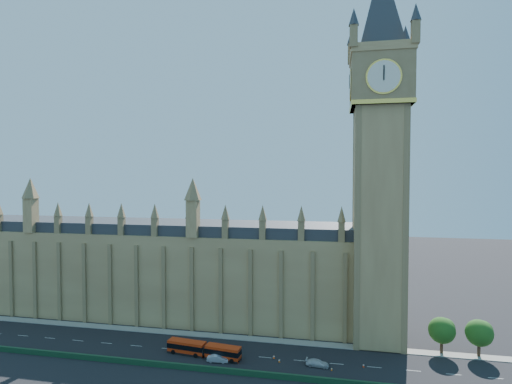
% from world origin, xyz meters
% --- Properties ---
extents(ground, '(400.00, 400.00, 0.00)m').
position_xyz_m(ground, '(0.00, 0.00, 0.00)').
color(ground, black).
rests_on(ground, ground).
extents(palace_westminster, '(120.00, 20.00, 28.00)m').
position_xyz_m(palace_westminster, '(-25.00, 22.00, 13.86)').
color(palace_westminster, '#99754A').
rests_on(palace_westminster, ground).
extents(elizabeth_tower, '(20.59, 20.59, 105.00)m').
position_xyz_m(elizabeth_tower, '(38.00, 13.99, 54.56)').
color(elizabeth_tower, '#99754A').
rests_on(elizabeth_tower, ground).
extents(bridge_parapet, '(160.00, 0.60, 1.20)m').
position_xyz_m(bridge_parapet, '(0.00, -9.00, 0.60)').
color(bridge_parapet, '#1E4C2D').
rests_on(bridge_parapet, ground).
extents(kerb_north, '(160.00, 3.00, 0.16)m').
position_xyz_m(kerb_north, '(0.00, 9.50, 0.08)').
color(kerb_north, gray).
rests_on(kerb_north, ground).
extents(tree_east_near, '(6.00, 6.00, 8.50)m').
position_xyz_m(tree_east_near, '(52.22, 10.08, 5.64)').
color(tree_east_near, '#382619').
rests_on(tree_east_near, ground).
extents(tree_east_far, '(6.00, 6.00, 8.50)m').
position_xyz_m(tree_east_far, '(60.22, 10.08, 5.64)').
color(tree_east_far, '#382619').
rests_on(tree_east_far, ground).
extents(red_bus, '(17.92, 4.72, 3.01)m').
position_xyz_m(red_bus, '(-2.01, -2.18, 1.59)').
color(red_bus, red).
rests_on(red_bus, ground).
extents(car_grey, '(4.08, 2.05, 1.33)m').
position_xyz_m(car_grey, '(-2.00, -2.00, 0.67)').
color(car_grey, '#383A3F').
rests_on(car_grey, ground).
extents(car_silver, '(4.88, 2.02, 1.57)m').
position_xyz_m(car_silver, '(2.00, -4.24, 0.78)').
color(car_silver, '#AEAFB6').
rests_on(car_silver, ground).
extents(car_white, '(5.20, 2.49, 1.46)m').
position_xyz_m(car_white, '(23.85, -2.01, 0.73)').
color(car_white, silver).
rests_on(car_white, ground).
extents(cone_a, '(0.63, 0.63, 0.76)m').
position_xyz_m(cone_a, '(14.00, -0.13, 0.38)').
color(cone_a, black).
rests_on(cone_a, ground).
extents(cone_b, '(0.49, 0.49, 0.72)m').
position_xyz_m(cone_b, '(15.46, -1.71, 0.36)').
color(cone_b, black).
rests_on(cone_b, ground).
extents(cone_c, '(0.45, 0.45, 0.63)m').
position_xyz_m(cone_c, '(26.94, -3.35, 0.31)').
color(cone_c, black).
rests_on(cone_c, ground).
extents(cone_d, '(0.55, 0.55, 0.73)m').
position_xyz_m(cone_d, '(33.70, -0.47, 0.36)').
color(cone_d, black).
rests_on(cone_d, ground).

